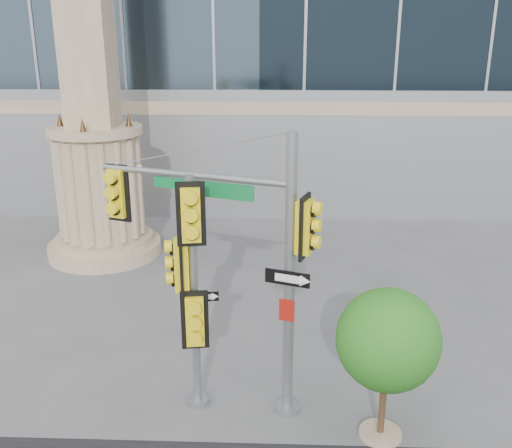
{
  "coord_description": "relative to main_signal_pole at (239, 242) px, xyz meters",
  "views": [
    {
      "loc": [
        0.84,
        -12.11,
        8.3
      ],
      "look_at": [
        0.31,
        2.0,
        3.64
      ],
      "focal_mm": 40.0,
      "sensor_mm": 36.0,
      "label": 1
    }
  ],
  "objects": [
    {
      "name": "street_tree",
      "position": [
        3.18,
        -1.18,
        -1.77
      ],
      "size": [
        2.21,
        2.16,
        3.44
      ],
      "color": "#9D866B",
      "rests_on": "ground"
    },
    {
      "name": "ground",
      "position": [
        -0.03,
        0.44,
        -4.03
      ],
      "size": [
        120.0,
        120.0,
        0.0
      ],
      "primitive_type": "plane",
      "color": "#545456",
      "rests_on": "ground"
    },
    {
      "name": "secondary_signal_pole",
      "position": [
        -1.04,
        -0.33,
        -0.76
      ],
      "size": [
        1.0,
        0.73,
        5.57
      ],
      "rotation": [
        0.0,
        0.0,
        0.15
      ],
      "color": "slate",
      "rests_on": "ground"
    },
    {
      "name": "main_signal_pole",
      "position": [
        0.0,
        0.0,
        0.0
      ],
      "size": [
        4.85,
        2.09,
        6.51
      ],
      "rotation": [
        0.0,
        0.0,
        -0.34
      ],
      "color": "slate",
      "rests_on": "ground"
    },
    {
      "name": "monument",
      "position": [
        -6.03,
        9.44,
        1.48
      ],
      "size": [
        4.4,
        4.4,
        16.6
      ],
      "color": "#9D866B",
      "rests_on": "ground"
    }
  ]
}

